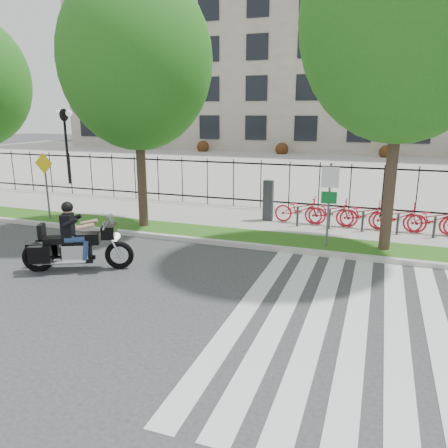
% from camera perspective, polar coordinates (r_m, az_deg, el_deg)
% --- Properties ---
extents(ground, '(120.00, 120.00, 0.00)m').
position_cam_1_polar(ground, '(10.33, -8.90, -9.03)').
color(ground, '#323234').
rests_on(ground, ground).
extents(curb, '(60.00, 0.20, 0.15)m').
position_cam_1_polar(curb, '(13.81, -0.80, -2.42)').
color(curb, '#B9B6AE').
rests_on(curb, ground).
extents(grass_verge, '(60.00, 1.50, 0.15)m').
position_cam_1_polar(grass_verge, '(14.58, 0.38, -1.50)').
color(grass_verge, '#215615').
rests_on(grass_verge, ground).
extents(sidewalk, '(60.00, 3.50, 0.15)m').
position_cam_1_polar(sidewalk, '(16.88, 3.20, 0.70)').
color(sidewalk, gray).
rests_on(sidewalk, ground).
extents(plaza, '(80.00, 34.00, 0.10)m').
position_cam_1_polar(plaza, '(33.83, 11.83, 7.32)').
color(plaza, gray).
rests_on(plaza, ground).
extents(crosswalk_stripes, '(5.70, 8.00, 0.01)m').
position_cam_1_polar(crosswalk_stripes, '(9.22, 19.22, -12.67)').
color(crosswalk_stripes, silver).
rests_on(crosswalk_stripes, ground).
extents(iron_fence, '(30.00, 0.06, 2.00)m').
position_cam_1_polar(iron_fence, '(18.31, 4.82, 5.20)').
color(iron_fence, black).
rests_on(iron_fence, sidewalk).
extents(office_building, '(60.00, 21.90, 20.15)m').
position_cam_1_polar(office_building, '(53.71, 15.68, 20.26)').
color(office_building, gray).
rests_on(office_building, ground).
extents(lamp_post_left, '(1.06, 0.70, 4.25)m').
position_cam_1_polar(lamp_post_left, '(26.24, -20.05, 11.70)').
color(lamp_post_left, black).
rests_on(lamp_post_left, ground).
extents(street_tree_1, '(5.02, 5.02, 8.43)m').
position_cam_1_polar(street_tree_1, '(15.43, -11.39, 20.14)').
color(street_tree_1, '#3D2A21').
rests_on(street_tree_1, grass_verge).
extents(street_tree_2, '(5.56, 5.56, 9.45)m').
position_cam_1_polar(street_tree_2, '(13.42, 22.64, 23.34)').
color(street_tree_2, '#3D2A21').
rests_on(street_tree_2, grass_verge).
extents(bike_share_station, '(8.91, 0.86, 1.50)m').
position_cam_1_polar(bike_share_station, '(15.86, 21.48, 0.91)').
color(bike_share_station, '#2D2D33').
rests_on(bike_share_station, sidewalk).
extents(sign_pole_regulatory, '(0.50, 0.09, 2.50)m').
position_cam_1_polar(sign_pole_regulatory, '(13.13, 13.58, 3.77)').
color(sign_pole_regulatory, '#59595B').
rests_on(sign_pole_regulatory, grass_verge).
extents(sign_pole_warning, '(0.78, 0.09, 2.49)m').
position_cam_1_polar(sign_pole_warning, '(17.49, -22.29, 5.69)').
color(sign_pole_warning, '#59595B').
rests_on(sign_pole_warning, grass_verge).
extents(motorcycle_rider, '(2.69, 1.56, 2.23)m').
position_cam_1_polar(motorcycle_rider, '(12.09, -18.68, -2.37)').
color(motorcycle_rider, black).
rests_on(motorcycle_rider, ground).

